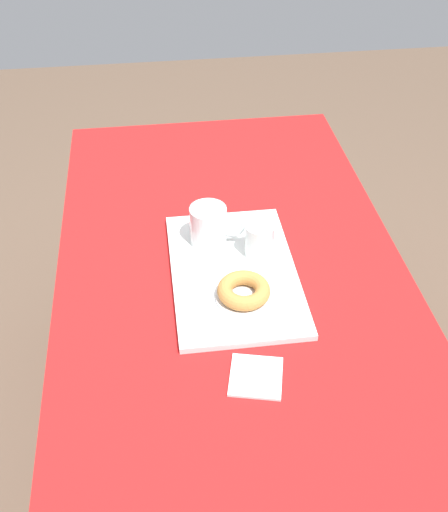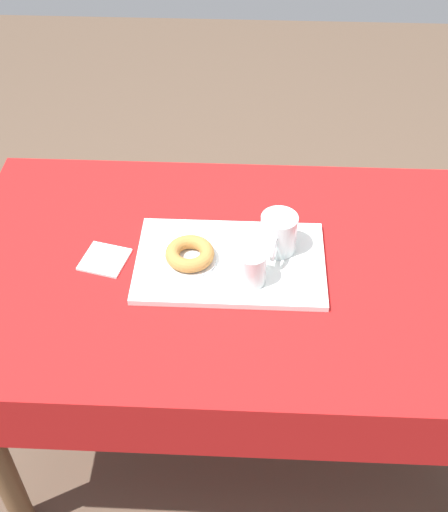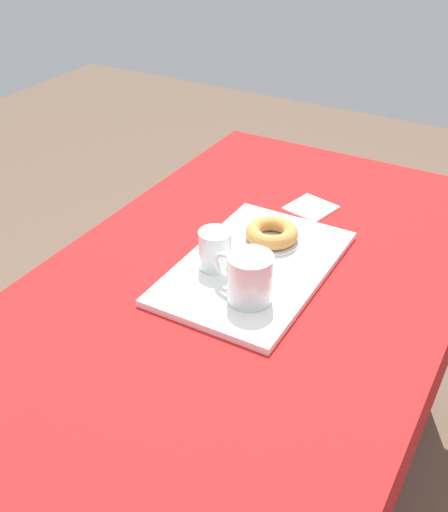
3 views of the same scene
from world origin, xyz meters
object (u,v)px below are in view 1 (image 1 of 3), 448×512
at_px(donut_plate_left, 244,297).
at_px(sugar_donut_left, 244,290).
at_px(tea_mug_left, 209,226).
at_px(dining_table, 230,292).
at_px(water_glass_near, 259,242).
at_px(serving_tray, 233,273).
at_px(paper_napkin, 254,377).

distance_m(donut_plate_left, sugar_donut_left, 0.02).
height_order(tea_mug_left, donut_plate_left, tea_mug_left).
relative_size(dining_table, donut_plate_left, 11.42).
bearing_deg(tea_mug_left, sugar_donut_left, -166.04).
xyz_separation_m(dining_table, donut_plate_left, (-0.14, -0.01, 0.12)).
bearing_deg(water_glass_near, serving_tray, 126.57).
distance_m(serving_tray, water_glass_near, 0.10).
height_order(donut_plate_left, paper_napkin, donut_plate_left).
bearing_deg(dining_table, paper_napkin, 179.45).
xyz_separation_m(donut_plate_left, paper_napkin, (-0.21, 0.01, -0.02)).
bearing_deg(serving_tray, sugar_donut_left, -174.84).
height_order(tea_mug_left, water_glass_near, tea_mug_left).
height_order(dining_table, sugar_donut_left, sugar_donut_left).
relative_size(serving_tray, sugar_donut_left, 3.88).
relative_size(sugar_donut_left, paper_napkin, 1.12).
bearing_deg(sugar_donut_left, donut_plate_left, -90.00).
relative_size(water_glass_near, sugar_donut_left, 0.73).
xyz_separation_m(sugar_donut_left, paper_napkin, (-0.21, 0.01, -0.04)).
distance_m(water_glass_near, donut_plate_left, 0.16).
bearing_deg(dining_table, donut_plate_left, -176.92).
xyz_separation_m(donut_plate_left, sugar_donut_left, (0.00, 0.00, 0.02)).
height_order(dining_table, water_glass_near, water_glass_near).
bearing_deg(donut_plate_left, water_glass_near, -22.23).
distance_m(serving_tray, paper_napkin, 0.30).
bearing_deg(water_glass_near, dining_table, 90.65).
bearing_deg(sugar_donut_left, water_glass_near, -22.23).
xyz_separation_m(dining_table, serving_tray, (-0.05, 0.00, 0.11)).
bearing_deg(water_glass_near, sugar_donut_left, 157.77).
bearing_deg(serving_tray, water_glass_near, -53.43).
height_order(tea_mug_left, sugar_donut_left, tea_mug_left).
distance_m(water_glass_near, sugar_donut_left, 0.16).
distance_m(dining_table, water_glass_near, 0.17).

